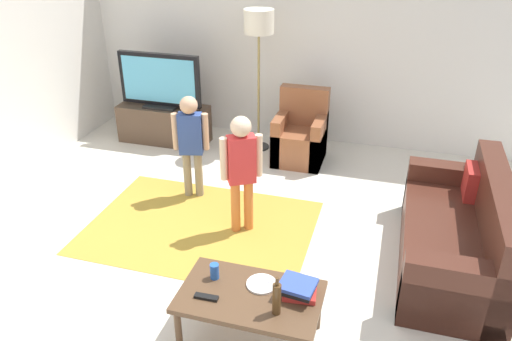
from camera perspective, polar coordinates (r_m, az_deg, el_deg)
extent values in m
plane|color=beige|center=(4.54, -2.17, -10.70)|extent=(7.80, 7.80, 0.00)
cube|color=silver|center=(6.64, 6.03, 14.70)|extent=(6.00, 0.12, 2.70)
cube|color=#B28C33|center=(5.05, -6.34, -6.37)|extent=(2.20, 1.60, 0.01)
cube|color=#4C3828|center=(6.88, -10.38, 5.26)|extent=(1.20, 0.44, 0.50)
cube|color=black|center=(6.90, -10.46, 3.95)|extent=(1.10, 0.32, 0.03)
cube|color=black|center=(6.77, -10.64, 7.27)|extent=(0.44, 0.28, 0.03)
cube|color=black|center=(6.66, -10.91, 10.13)|extent=(1.10, 0.07, 0.68)
cube|color=#59B2D8|center=(6.63, -11.05, 10.04)|extent=(1.00, 0.01, 0.58)
cube|color=#472319|center=(4.73, 21.12, -7.87)|extent=(0.80, 1.80, 0.42)
cube|color=#472319|center=(4.67, 25.22, -6.05)|extent=(0.20, 1.80, 0.86)
cube|color=#472319|center=(4.04, 21.85, -13.20)|extent=(0.80, 0.20, 0.60)
cube|color=#472319|center=(5.37, 20.90, -2.28)|extent=(0.80, 0.20, 0.60)
cube|color=#B22823|center=(5.05, 23.18, -1.28)|extent=(0.10, 0.32, 0.32)
cube|color=brown|center=(6.24, 4.95, 2.82)|extent=(0.60, 0.60, 0.42)
cube|color=brown|center=(6.34, 5.45, 5.59)|extent=(0.60, 0.16, 0.90)
cube|color=brown|center=(6.25, 2.83, 3.84)|extent=(0.12, 0.60, 0.60)
cube|color=brown|center=(6.17, 7.17, 3.31)|extent=(0.12, 0.60, 0.60)
cylinder|color=#262626|center=(6.67, 0.29, 2.74)|extent=(0.28, 0.28, 0.02)
cylinder|color=#99844C|center=(6.39, 0.30, 8.85)|extent=(0.03, 0.03, 1.50)
cylinder|color=silver|center=(6.17, 0.32, 16.62)|extent=(0.36, 0.36, 0.28)
cylinder|color=gray|center=(5.49, -7.80, -0.41)|extent=(0.09, 0.09, 0.52)
cylinder|color=gray|center=(5.47, -6.53, -0.42)|extent=(0.09, 0.09, 0.52)
cube|color=#2D478C|center=(5.28, -7.47, 4.19)|extent=(0.27, 0.19, 0.44)
sphere|color=tan|center=(5.16, -7.68, 7.38)|extent=(0.18, 0.18, 0.18)
cylinder|color=tan|center=(5.29, -9.17, 4.41)|extent=(0.07, 0.07, 0.40)
cylinder|color=tan|center=(5.25, -5.78, 4.41)|extent=(0.07, 0.07, 0.40)
cylinder|color=orange|center=(4.84, -2.34, -4.11)|extent=(0.09, 0.09, 0.54)
cylinder|color=orange|center=(4.86, -0.86, -3.93)|extent=(0.09, 0.09, 0.54)
cube|color=red|center=(4.61, -1.68, 1.27)|extent=(0.29, 0.25, 0.46)
sphere|color=beige|center=(4.48, -1.73, 5.02)|extent=(0.19, 0.19, 0.19)
cylinder|color=beige|center=(4.57, -3.69, 1.32)|extent=(0.07, 0.07, 0.41)
cylinder|color=beige|center=(4.63, 0.31, 1.73)|extent=(0.07, 0.07, 0.41)
cube|color=#513823|center=(3.62, -0.68, -14.17)|extent=(1.00, 0.60, 0.04)
cylinder|color=#513823|center=(3.72, -8.82, -17.59)|extent=(0.05, 0.05, 0.38)
cylinder|color=#513823|center=(4.05, -5.86, -12.87)|extent=(0.05, 0.05, 0.38)
cylinder|color=#513823|center=(3.87, 7.09, -15.27)|extent=(0.05, 0.05, 0.38)
cube|color=red|center=(3.61, 5.02, -13.59)|extent=(0.25, 0.23, 0.04)
cube|color=black|center=(3.58, 4.81, -13.18)|extent=(0.24, 0.22, 0.04)
cube|color=#334CA5|center=(3.55, 4.76, -12.81)|extent=(0.27, 0.24, 0.03)
cylinder|color=#4C3319|center=(3.40, 2.37, -14.41)|extent=(0.06, 0.06, 0.24)
cylinder|color=#4C3319|center=(3.30, 2.42, -12.50)|extent=(0.02, 0.02, 0.06)
cube|color=black|center=(3.59, -5.67, -14.13)|extent=(0.17, 0.05, 0.02)
cylinder|color=#2659B2|center=(3.72, -4.74, -11.35)|extent=(0.07, 0.07, 0.12)
cylinder|color=white|center=(3.68, 0.64, -12.80)|extent=(0.22, 0.22, 0.02)
cube|color=silver|center=(3.66, 0.95, -12.72)|extent=(0.12, 0.11, 0.01)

